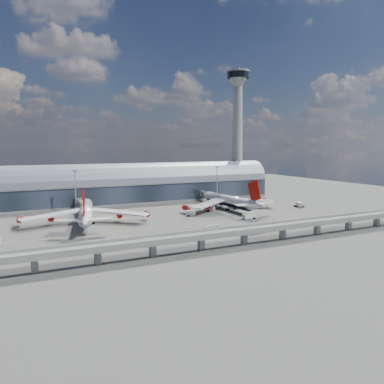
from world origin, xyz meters
name	(u,v)px	position (x,y,z in m)	size (l,w,h in m)	color
ground	(187,220)	(0.00, 0.00, 0.00)	(500.00, 500.00, 0.00)	#474744
taxi_lines	(172,214)	(0.00, 22.11, 0.01)	(200.00, 80.12, 0.01)	gold
terminal	(142,186)	(0.00, 77.99, 11.34)	(200.00, 30.00, 28.00)	#1E2732
control_tower	(237,132)	(85.00, 83.00, 51.64)	(19.00, 19.00, 103.00)	gray
guideway	(244,231)	(0.00, -55.00, 5.29)	(220.00, 8.50, 7.20)	gray
floodlight_mast_left	(75,190)	(-50.00, 55.00, 13.63)	(3.00, 0.70, 25.70)	gray
floodlight_mast_right	(217,183)	(50.00, 55.00, 13.63)	(3.00, 0.70, 25.70)	gray
airliner_left	(86,212)	(-51.23, 14.63, 6.15)	(66.71, 70.25, 21.52)	white
airliner_right	(230,201)	(38.87, 19.21, 5.54)	(64.44, 67.35, 21.37)	white
jet_bridge_left	(81,203)	(-47.28, 53.12, 5.18)	(4.40, 28.00, 7.25)	gray
jet_bridge_right	(210,195)	(42.28, 51.18, 5.18)	(4.40, 32.00, 7.25)	gray
service_truck_1	(191,213)	(7.21, 10.78, 1.61)	(6.04, 4.62, 3.18)	silver
service_truck_2	(249,216)	(32.05, -12.05, 1.58)	(8.66, 4.02, 3.03)	silver
service_truck_3	(299,205)	(85.41, 7.57, 1.68)	(5.18, 7.24, 3.28)	silver
service_truck_4	(233,205)	(45.12, 25.76, 1.47)	(4.03, 5.53, 2.91)	silver
service_truck_5	(209,208)	(25.06, 20.87, 1.63)	(6.24, 6.62, 3.18)	silver
cargo_train_0	(211,228)	(0.77, -25.27, 0.90)	(10.38, 4.53, 1.73)	gray
cargo_train_1	(261,231)	(17.81, -42.05, 0.91)	(13.23, 3.57, 1.74)	gray
cargo_train_2	(298,220)	(51.45, -29.49, 0.83)	(7.23, 3.07, 1.58)	gray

